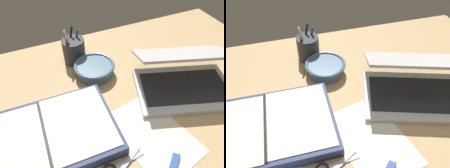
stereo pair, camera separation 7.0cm
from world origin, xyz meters
The scene contains 6 objects.
desk_top centered at (0.00, 0.00, 1.00)cm, with size 140.00×100.00×2.00cm, color tan.
laptop centered at (22.55, 2.72, 6.77)cm, with size 40.50×36.71×17.10cm.
bowl centered at (-3.94, 21.68, 4.75)cm, with size 15.40×15.40×4.89cm.
pen_cup centered at (-8.36, 32.72, 7.12)cm, with size 8.80×8.80×15.44cm.
planner centered at (-26.95, 0.17, 4.11)cm, with size 40.69×27.06×4.42cm.
paper_sheet_front centered at (2.16, -10.40, 2.08)cm, with size 18.41×27.43×0.16cm, color silver.
Camera 2 is at (-16.81, -40.79, 58.46)cm, focal length 35.00 mm.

